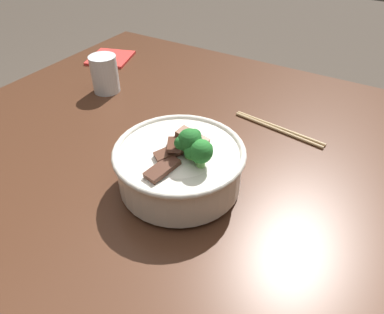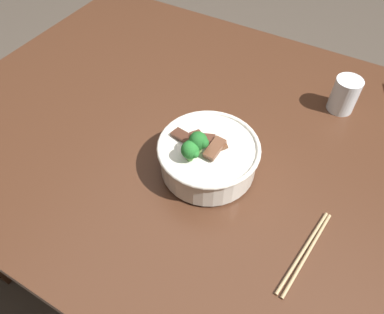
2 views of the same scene
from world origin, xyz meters
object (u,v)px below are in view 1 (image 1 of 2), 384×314
Objects in this scene: rice_bowl at (180,163)px; folded_napkin at (111,58)px; drinking_glass at (105,76)px; chopsticks_pair at (278,129)px.

rice_bowl is 1.83× the size of folded_napkin.
drinking_glass is (0.22, 0.38, -0.01)m from rice_bowl.
drinking_glass is at bearing 97.00° from chopsticks_pair.
chopsticks_pair is (0.06, -0.48, -0.04)m from drinking_glass.
chopsticks_pair is 1.72× the size of folded_napkin.
rice_bowl reaches higher than folded_napkin.
rice_bowl is at bearing 161.58° from chopsticks_pair.
chopsticks_pair is at bearing -18.42° from rice_bowl.
rice_bowl is 0.65m from folded_napkin.
rice_bowl is 0.30m from chopsticks_pair.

